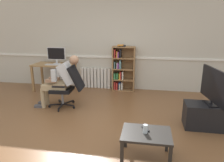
# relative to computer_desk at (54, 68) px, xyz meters

# --- Properties ---
(ground_plane) EXTENTS (18.00, 18.00, 0.00)m
(ground_plane) POSITION_rel_computer_desk_xyz_m (1.75, -2.15, -0.64)
(ground_plane) COLOR brown
(back_wall) EXTENTS (12.00, 0.13, 2.70)m
(back_wall) POSITION_rel_computer_desk_xyz_m (1.75, 0.50, 0.71)
(back_wall) COLOR beige
(back_wall) RESTS_ON ground_plane
(computer_desk) EXTENTS (1.15, 0.62, 0.76)m
(computer_desk) POSITION_rel_computer_desk_xyz_m (0.00, 0.00, 0.00)
(computer_desk) COLOR #9E7547
(computer_desk) RESTS_ON ground_plane
(imac_monitor) EXTENTS (0.54, 0.14, 0.46)m
(imac_monitor) POSITION_rel_computer_desk_xyz_m (0.06, 0.08, 0.38)
(imac_monitor) COLOR silver
(imac_monitor) RESTS_ON computer_desk
(keyboard) EXTENTS (0.39, 0.12, 0.02)m
(keyboard) POSITION_rel_computer_desk_xyz_m (0.03, -0.14, 0.13)
(keyboard) COLOR silver
(keyboard) RESTS_ON computer_desk
(computer_mouse) EXTENTS (0.06, 0.10, 0.03)m
(computer_mouse) POSITION_rel_computer_desk_xyz_m (0.25, -0.12, 0.13)
(computer_mouse) COLOR white
(computer_mouse) RESTS_ON computer_desk
(bookshelf) EXTENTS (0.62, 0.30, 1.30)m
(bookshelf) POSITION_rel_computer_desk_xyz_m (1.91, 0.29, -0.03)
(bookshelf) COLOR olive
(bookshelf) RESTS_ON ground_plane
(radiator) EXTENTS (0.89, 0.08, 0.59)m
(radiator) POSITION_rel_computer_desk_xyz_m (1.10, 0.39, -0.34)
(radiator) COLOR white
(radiator) RESTS_ON ground_plane
(office_chair) EXTENTS (0.82, 0.62, 0.97)m
(office_chair) POSITION_rel_computer_desk_xyz_m (0.88, -1.18, -0.12)
(office_chair) COLOR black
(office_chair) RESTS_ON ground_plane
(person_seated) EXTENTS (1.05, 0.41, 1.20)m
(person_seated) POSITION_rel_computer_desk_xyz_m (0.71, -1.19, 0.01)
(person_seated) COLOR tan
(person_seated) RESTS_ON ground_plane
(tv_stand) EXTENTS (0.89, 0.43, 0.45)m
(tv_stand) POSITION_rel_computer_desk_xyz_m (3.77, -1.67, -0.41)
(tv_stand) COLOR black
(tv_stand) RESTS_ON ground_plane
(tv_screen) EXTENTS (0.25, 0.94, 0.65)m
(tv_screen) POSITION_rel_computer_desk_xyz_m (3.77, -1.67, 0.16)
(tv_screen) COLOR black
(tv_screen) RESTS_ON tv_stand
(coffee_table) EXTENTS (0.68, 0.51, 0.40)m
(coffee_table) POSITION_rel_computer_desk_xyz_m (2.64, -2.78, -0.30)
(coffee_table) COLOR black
(coffee_table) RESTS_ON ground_plane
(drinking_glass) EXTENTS (0.06, 0.06, 0.12)m
(drinking_glass) POSITION_rel_computer_desk_xyz_m (2.62, -2.78, -0.18)
(drinking_glass) COLOR silver
(drinking_glass) RESTS_ON coffee_table
(spare_remote) EXTENTS (0.12, 0.14, 0.02)m
(spare_remote) POSITION_rel_computer_desk_xyz_m (2.62, -2.69, -0.23)
(spare_remote) COLOR black
(spare_remote) RESTS_ON coffee_table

